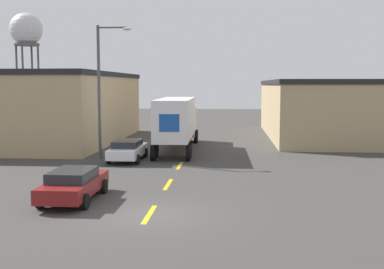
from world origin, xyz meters
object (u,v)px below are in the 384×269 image
parked_car_left_far (128,150)px  water_tower (26,32)px  street_lamp (102,83)px  semi_truck (178,119)px  parked_car_left_near (74,184)px

parked_car_left_far → water_tower: bearing=121.5°
water_tower → street_lamp: (20.16, -35.11, -7.30)m
water_tower → parked_car_left_far: bearing=-58.5°
semi_truck → parked_car_left_near: bearing=-100.6°
semi_truck → water_tower: water_tower is taller
parked_car_left_near → water_tower: water_tower is taller
parked_car_left_far → parked_car_left_near: bearing=-90.0°
street_lamp → parked_car_left_far: bearing=-21.2°
parked_car_left_far → water_tower: water_tower is taller
semi_truck → parked_car_left_far: (-2.67, -5.39, -1.60)m
parked_car_left_near → street_lamp: (-1.78, 11.56, 4.29)m
water_tower → street_lamp: bearing=-60.1°
parked_car_left_near → water_tower: size_ratio=0.31×
semi_truck → parked_car_left_near: 16.56m
parked_car_left_far → parked_car_left_near: same height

